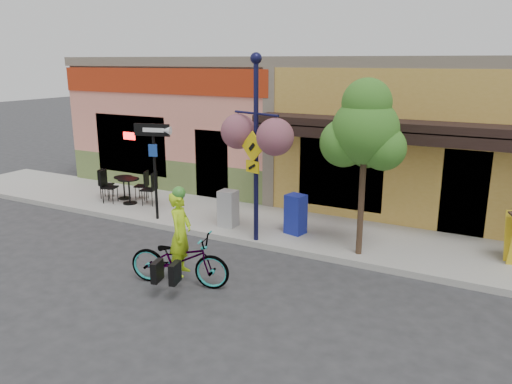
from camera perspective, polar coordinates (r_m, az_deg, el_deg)
ground at (r=11.79m, az=-1.73°, el=-7.07°), size 90.00×90.00×0.00m
sidewalk at (r=13.42m, az=2.53°, el=-3.96°), size 24.00×3.00×0.15m
curb at (r=12.21m, az=-0.44°, el=-5.89°), size 24.00×0.12×0.15m
building at (r=17.96m, az=10.31°, el=7.74°), size 18.20×8.20×4.50m
bicycle at (r=10.16m, az=-8.74°, el=-7.61°), size 2.19×1.20×1.09m
cyclist_rider at (r=10.02m, az=-8.58°, el=-6.08°), size 0.54×0.70×1.69m
lamp_post at (r=11.66m, az=0.00°, el=4.80°), size 1.52×0.97×4.43m
one_way_sign at (r=13.75m, az=-11.46°, el=2.24°), size 1.03×0.47×2.63m
cafe_set_left at (r=15.60m, az=-14.30°, el=0.52°), size 1.88×1.30×1.02m
cafe_set_right at (r=16.22m, az=-14.87°, el=0.85°), size 1.72×1.23×0.93m
newspaper_box_blue at (r=12.57m, az=4.55°, el=-2.54°), size 0.53×0.49×1.01m
newspaper_box_grey at (r=13.10m, az=-3.20°, el=-1.89°), size 0.45×0.41×0.96m
street_tree at (r=11.07m, az=12.15°, el=2.67°), size 1.96×1.96×3.95m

